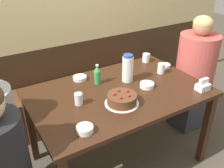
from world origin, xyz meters
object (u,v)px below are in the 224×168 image
Objects in this scene: birthday_cake at (122,99)px; glass_shot_small at (79,99)px; bench_seat at (80,99)px; bowl_sauce_shallow at (147,85)px; napkin_holder at (203,86)px; glass_tumbler_short at (146,58)px; bowl_side_dish at (165,66)px; soju_bottle at (97,75)px; glass_water_tall at (161,68)px; bowl_soup_white at (80,78)px; water_pitcher at (128,68)px; person_grey_tee at (194,75)px; bowl_rice_small at (85,129)px.

birthday_cake reaches higher than glass_shot_small.
bowl_sauce_shallow is at bearing -75.10° from bench_seat.
glass_tumbler_short is at bearing 92.98° from napkin_holder.
glass_tumbler_short is (0.66, 0.54, 0.00)m from birthday_cake.
bowl_side_dish is 0.22m from glass_tumbler_short.
glass_tumbler_short is (-0.07, 0.21, 0.03)m from bowl_side_dish.
soju_bottle is 1.69× the size of bowl_side_dish.
glass_water_tall is at bearing 27.59° from bowl_sauce_shallow.
bench_seat is at bearing 140.67° from glass_tumbler_short.
bowl_soup_white is (-0.19, -0.48, 0.54)m from bench_seat.
glass_water_tall is at bearing -5.76° from water_pitcher.
person_grey_tee is (0.99, -0.77, 0.39)m from bench_seat.
bowl_rice_small is 0.34m from glass_shot_small.
napkin_holder reaches higher than bench_seat.
bench_seat is 7.64× the size of birthday_cake.
bowl_side_dish is at bearing 29.14° from bowl_sauce_shallow.
napkin_holder is at bearing -78.86° from glass_water_tall.
bowl_side_dish is at bearing 4.90° from water_pitcher.
bench_seat is 0.75m from bowl_soup_white.
glass_shot_small is (-0.97, 0.34, 0.01)m from napkin_holder.
bench_seat is 1.16m from birthday_cake.
soju_bottle reaches higher than bowl_sauce_shallow.
bowl_sauce_shallow is (-0.37, 0.28, -0.02)m from napkin_holder.
soju_bottle is 2.05× the size of glass_tumbler_short.
napkin_holder is 1.05× the size of bowl_side_dish.
glass_water_tall is at bearing 22.27° from bowl_rice_small.
bowl_sauce_shallow is (0.33, -0.28, -0.06)m from soju_bottle.
glass_tumbler_short is at bearing 52.83° from bowl_sauce_shallow.
bowl_soup_white is at bearing 64.18° from glass_shot_small.
birthday_cake is at bearing 21.75° from bowl_rice_small.
bowl_soup_white is at bearing -179.21° from glass_tumbler_short.
person_grey_tee reaches higher than napkin_holder.
glass_water_tall reaches higher than bowl_side_dish.
water_pitcher is 2.22× the size of bowl_rice_small.
glass_shot_small is (-0.94, -0.38, 0.00)m from glass_tumbler_short.
bowl_sauce_shallow is at bearing 142.83° from napkin_holder.
glass_shot_small is (-0.37, -0.84, 0.57)m from bench_seat.
napkin_holder reaches higher than glass_water_tall.
bowl_side_dish is at bearing 9.36° from glass_shot_small.
glass_water_tall is 0.29m from glass_tumbler_short.
bowl_soup_white is 0.10× the size of person_grey_tee.
soju_bottle is 0.74m from bowl_side_dish.
glass_shot_small is (-0.89, -0.09, -0.00)m from glass_water_tall.
bowl_rice_small is (-0.38, -0.54, -0.06)m from soju_bottle.
birthday_cake is 2.39× the size of napkin_holder.
bench_seat is 1.60× the size of person_grey_tee.
bowl_rice_small is 1.07× the size of bowl_side_dish.
glass_tumbler_short is (0.05, 0.29, -0.00)m from glass_water_tall.
glass_water_tall is at bearing -12.13° from soju_bottle.
bowl_rice_small is at bearing -157.73° from glass_water_tall.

